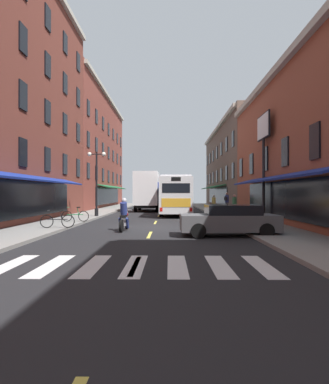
{
  "coord_description": "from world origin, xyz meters",
  "views": [
    {
      "loc": [
        0.89,
        -18.73,
        1.89
      ],
      "look_at": [
        0.48,
        10.45,
        2.01
      ],
      "focal_mm": 31.33,
      "sensor_mm": 36.0,
      "label": 1
    }
  ],
  "objects_px": {
    "billboard_sign": "(264,140)",
    "box_truck": "(148,192)",
    "sedan_near": "(151,202)",
    "pedestrian_far": "(214,203)",
    "street_lamp_twin": "(97,180)",
    "sedan_mid": "(229,220)",
    "bicycle_near": "(75,216)",
    "bicycle_mid": "(58,221)",
    "motorcycle_rider": "(124,217)",
    "pedestrian_near": "(227,202)",
    "transit_bus": "(175,195)",
    "pedestrian_mid": "(234,204)"
  },
  "relations": [
    {
      "from": "bicycle_mid",
      "to": "pedestrian_far",
      "type": "relative_size",
      "value": 1.07
    },
    {
      "from": "motorcycle_rider",
      "to": "bicycle_near",
      "type": "xyz_separation_m",
      "value": [
        -3.57,
        3.89,
        -0.21
      ]
    },
    {
      "from": "pedestrian_near",
      "to": "pedestrian_mid",
      "type": "xyz_separation_m",
      "value": [
        0.24,
        -2.45,
        -0.13
      ]
    },
    {
      "from": "transit_bus",
      "to": "pedestrian_mid",
      "type": "relative_size",
      "value": 6.96
    },
    {
      "from": "box_truck",
      "to": "billboard_sign",
      "type": "bearing_deg",
      "value": -58.18
    },
    {
      "from": "pedestrian_near",
      "to": "pedestrian_far",
      "type": "distance_m",
      "value": 1.25
    },
    {
      "from": "sedan_mid",
      "to": "pedestrian_near",
      "type": "bearing_deg",
      "value": 80.62
    },
    {
      "from": "sedan_near",
      "to": "bicycle_mid",
      "type": "xyz_separation_m",
      "value": [
        -3.12,
        -30.02,
        -0.18
      ]
    },
    {
      "from": "pedestrian_near",
      "to": "pedestrian_far",
      "type": "height_order",
      "value": "pedestrian_near"
    },
    {
      "from": "box_truck",
      "to": "bicycle_near",
      "type": "height_order",
      "value": "box_truck"
    },
    {
      "from": "street_lamp_twin",
      "to": "box_truck",
      "type": "bearing_deg",
      "value": 71.32
    },
    {
      "from": "sedan_mid",
      "to": "bicycle_near",
      "type": "bearing_deg",
      "value": 145.72
    },
    {
      "from": "pedestrian_far",
      "to": "street_lamp_twin",
      "type": "xyz_separation_m",
      "value": [
        -9.85,
        -6.17,
        1.93
      ]
    },
    {
      "from": "pedestrian_near",
      "to": "box_truck",
      "type": "bearing_deg",
      "value": -171.99
    },
    {
      "from": "billboard_sign",
      "to": "sedan_mid",
      "type": "xyz_separation_m",
      "value": [
        -3.48,
        -6.97,
        -4.65
      ]
    },
    {
      "from": "pedestrian_far",
      "to": "pedestrian_near",
      "type": "bearing_deg",
      "value": -149.82
    },
    {
      "from": "box_truck",
      "to": "motorcycle_rider",
      "type": "distance_m",
      "value": 18.72
    },
    {
      "from": "motorcycle_rider",
      "to": "sedan_near",
      "type": "bearing_deg",
      "value": 90.51
    },
    {
      "from": "sedan_mid",
      "to": "bicycle_near",
      "type": "xyz_separation_m",
      "value": [
        -8.52,
        5.81,
        -0.21
      ]
    },
    {
      "from": "sedan_near",
      "to": "pedestrian_far",
      "type": "bearing_deg",
      "value": -65.68
    },
    {
      "from": "sedan_near",
      "to": "street_lamp_twin",
      "type": "bearing_deg",
      "value": -98.24
    },
    {
      "from": "sedan_mid",
      "to": "sedan_near",
      "type": "bearing_deg",
      "value": 99.26
    },
    {
      "from": "bicycle_near",
      "to": "pedestrian_near",
      "type": "distance_m",
      "value": 15.57
    },
    {
      "from": "transit_bus",
      "to": "pedestrian_mid",
      "type": "distance_m",
      "value": 5.33
    },
    {
      "from": "billboard_sign",
      "to": "pedestrian_near",
      "type": "height_order",
      "value": "billboard_sign"
    },
    {
      "from": "billboard_sign",
      "to": "box_truck",
      "type": "height_order",
      "value": "billboard_sign"
    },
    {
      "from": "sedan_mid",
      "to": "pedestrian_mid",
      "type": "xyz_separation_m",
      "value": [
        2.97,
        14.1,
        0.28
      ]
    },
    {
      "from": "sedan_mid",
      "to": "street_lamp_twin",
      "type": "height_order",
      "value": "street_lamp_twin"
    },
    {
      "from": "pedestrian_mid",
      "to": "street_lamp_twin",
      "type": "xyz_separation_m",
      "value": [
        -11.25,
        -3.3,
        1.9
      ]
    },
    {
      "from": "pedestrian_mid",
      "to": "bicycle_near",
      "type": "bearing_deg",
      "value": 128.49
    },
    {
      "from": "sedan_near",
      "to": "street_lamp_twin",
      "type": "xyz_separation_m",
      "value": [
        -3.07,
        -21.18,
        2.21
      ]
    },
    {
      "from": "transit_bus",
      "to": "bicycle_near",
      "type": "relative_size",
      "value": 6.71
    },
    {
      "from": "transit_bus",
      "to": "box_truck",
      "type": "relative_size",
      "value": 1.68
    },
    {
      "from": "motorcycle_rider",
      "to": "street_lamp_twin",
      "type": "bearing_deg",
      "value": 110.57
    },
    {
      "from": "bicycle_mid",
      "to": "pedestrian_mid",
      "type": "height_order",
      "value": "pedestrian_mid"
    },
    {
      "from": "billboard_sign",
      "to": "sedan_mid",
      "type": "bearing_deg",
      "value": -116.56
    },
    {
      "from": "transit_bus",
      "to": "sedan_mid",
      "type": "xyz_separation_m",
      "value": [
        2.12,
        -15.48,
        -1.03
      ]
    },
    {
      "from": "bicycle_mid",
      "to": "bicycle_near",
      "type": "bearing_deg",
      "value": 92.75
    },
    {
      "from": "billboard_sign",
      "to": "box_truck",
      "type": "distance_m",
      "value": 16.37
    },
    {
      "from": "sedan_near",
      "to": "sedan_mid",
      "type": "bearing_deg",
      "value": -80.74
    },
    {
      "from": "motorcycle_rider",
      "to": "pedestrian_far",
      "type": "relative_size",
      "value": 1.3
    },
    {
      "from": "sedan_mid",
      "to": "bicycle_near",
      "type": "distance_m",
      "value": 10.31
    },
    {
      "from": "pedestrian_far",
      "to": "street_lamp_twin",
      "type": "distance_m",
      "value": 11.78
    },
    {
      "from": "bicycle_near",
      "to": "billboard_sign",
      "type": "bearing_deg",
      "value": 5.51
    },
    {
      "from": "sedan_near",
      "to": "billboard_sign",
      "type": "bearing_deg",
      "value": -70.82
    },
    {
      "from": "sedan_mid",
      "to": "pedestrian_far",
      "type": "bearing_deg",
      "value": 84.71
    },
    {
      "from": "pedestrian_far",
      "to": "box_truck",
      "type": "bearing_deg",
      "value": 20.83
    },
    {
      "from": "bicycle_near",
      "to": "pedestrian_far",
      "type": "xyz_separation_m",
      "value": [
        10.09,
        11.16,
        0.45
      ]
    },
    {
      "from": "transit_bus",
      "to": "street_lamp_twin",
      "type": "bearing_deg",
      "value": -142.77
    },
    {
      "from": "billboard_sign",
      "to": "pedestrian_far",
      "type": "bearing_deg",
      "value": 100.84
    }
  ]
}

